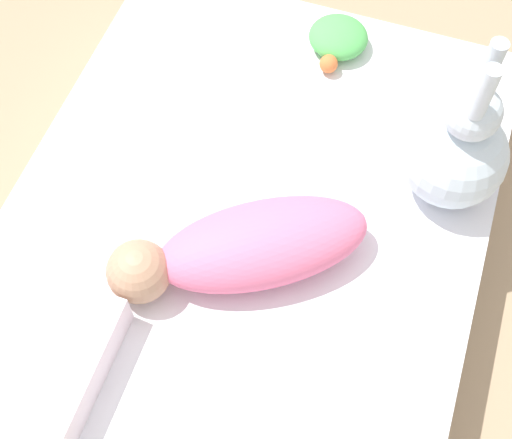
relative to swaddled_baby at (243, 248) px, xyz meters
name	(u,v)px	position (x,y,z in m)	size (l,w,h in m)	color
ground_plane	(250,249)	(-0.13, -0.03, -0.26)	(12.00, 12.00, 0.00)	#9E8466
bed_mattress	(250,228)	(-0.13, -0.03, -0.16)	(1.20, 0.97, 0.20)	white
swaddled_baby	(243,248)	(0.00, 0.00, 0.00)	(0.38, 0.49, 0.12)	pink
pillow	(14,355)	(0.33, -0.32, -0.02)	(0.30, 0.33, 0.08)	white
bunny_plush	(457,150)	(-0.31, 0.34, 0.06)	(0.21, 0.21, 0.40)	silver
turtle_plush	(338,39)	(-0.60, 0.02, -0.03)	(0.17, 0.14, 0.06)	#51B756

